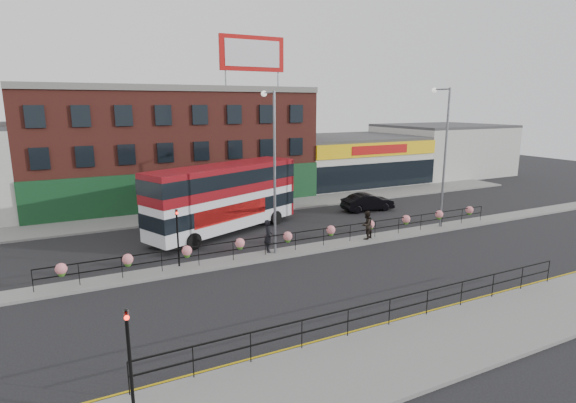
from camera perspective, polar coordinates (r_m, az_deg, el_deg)
name	(u,v)px	position (r m, az deg, el deg)	size (l,w,h in m)	color
ground	(310,250)	(28.06, 2.76, -6.16)	(120.00, 120.00, 0.00)	black
south_pavement	(461,336)	(19.34, 21.15, -15.66)	(60.00, 4.00, 0.15)	slate
north_pavement	(241,209)	(38.55, -6.00, -0.98)	(60.00, 4.00, 0.15)	slate
median	(310,249)	(28.04, 2.76, -6.02)	(60.00, 1.60, 0.15)	slate
yellow_line_inner	(419,314)	(20.79, 16.35, -13.50)	(60.00, 0.10, 0.01)	gold
yellow_line_outer	(422,315)	(20.67, 16.70, -13.67)	(60.00, 0.10, 0.01)	gold
brick_building	(170,144)	(44.24, -14.74, 7.02)	(25.00, 12.21, 10.30)	brown
supermarket	(346,159)	(52.36, 7.42, 5.35)	(15.00, 12.25, 5.30)	silver
warehouse_east	(441,149)	(61.81, 18.88, 6.31)	(14.50, 12.00, 6.30)	#B6B6B1
billboard	(252,54)	(41.46, -4.57, 18.21)	(6.00, 0.29, 4.40)	#AE0E0D
median_railing	(310,234)	(27.75, 2.78, -4.12)	(30.04, 0.56, 1.23)	black
south_railing	(390,306)	(18.89, 12.80, -12.79)	(20.04, 0.05, 1.12)	black
double_decker_bus	(225,191)	(31.42, -8.04, 1.28)	(11.96, 7.21, 4.79)	silver
car	(368,202)	(38.61, 10.10, -0.08)	(4.61, 2.00, 1.47)	black
pedestrian_a	(268,236)	(27.00, -2.54, -4.37)	(0.63, 0.81, 1.98)	black
pedestrian_b	(367,225)	(29.96, 9.94, -2.95)	(1.13, 1.03, 1.90)	black
lamp_column_west	(273,159)	(26.05, -1.95, 5.43)	(0.34, 1.66, 9.48)	slate
lamp_column_east	(443,146)	(33.78, 19.10, 6.72)	(0.35, 1.73, 9.86)	slate
traffic_light_south	(128,339)	(13.79, -19.65, -16.15)	(0.15, 0.28, 3.65)	black
traffic_light_median	(177,225)	(24.95, -13.90, -2.96)	(0.15, 0.28, 3.65)	black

